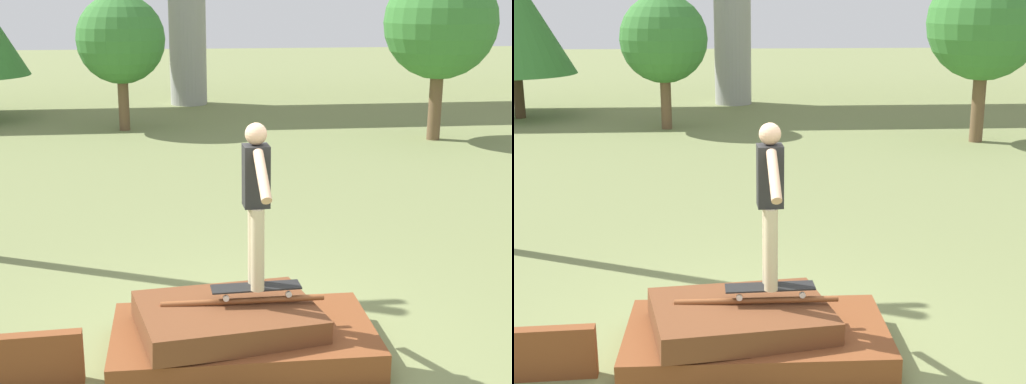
{
  "view_description": "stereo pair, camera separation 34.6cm",
  "coord_description": "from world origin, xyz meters",
  "views": [
    {
      "loc": [
        -0.6,
        -5.83,
        3.14
      ],
      "look_at": [
        0.12,
        0.05,
        1.52
      ],
      "focal_mm": 50.0,
      "sensor_mm": 36.0,
      "label": 1
    },
    {
      "loc": [
        -0.25,
        -5.86,
        3.14
      ],
      "look_at": [
        0.12,
        0.05,
        1.52
      ],
      "focal_mm": 50.0,
      "sensor_mm": 36.0,
      "label": 2
    }
  ],
  "objects": [
    {
      "name": "scrap_pile",
      "position": [
        -0.04,
        -0.01,
        0.22
      ],
      "size": [
        2.36,
        1.39,
        0.56
      ],
      "color": "brown",
      "rests_on": "ground_plane"
    },
    {
      "name": "tree_mid_back",
      "position": [
        5.37,
        9.6,
        2.59
      ],
      "size": [
        2.48,
        2.48,
        3.84
      ],
      "color": "brown",
      "rests_on": "ground_plane"
    },
    {
      "name": "tree_behind_right",
      "position": [
        -1.7,
        11.66,
        2.17
      ],
      "size": [
        2.11,
        2.11,
        3.24
      ],
      "color": "brown",
      "rests_on": "ground_plane"
    },
    {
      "name": "skateboard",
      "position": [
        0.12,
        0.05,
        0.63
      ],
      "size": [
        0.81,
        0.23,
        0.09
      ],
      "color": "black",
      "rests_on": "scrap_pile"
    },
    {
      "name": "ground_plane",
      "position": [
        0.0,
        0.0,
        0.0
      ],
      "size": [
        80.0,
        80.0,
        0.0
      ],
      "primitive_type": "plane",
      "color": "olive"
    },
    {
      "name": "skater",
      "position": [
        0.12,
        0.05,
        1.49
      ],
      "size": [
        0.23,
        1.12,
        1.48
      ],
      "color": "#C6B78E",
      "rests_on": "skateboard"
    },
    {
      "name": "scrap_plank_loose",
      "position": [
        -1.98,
        -0.32,
        0.23
      ],
      "size": [
        1.2,
        0.18,
        0.46
      ],
      "color": "brown",
      "rests_on": "ground_plane"
    }
  ]
}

